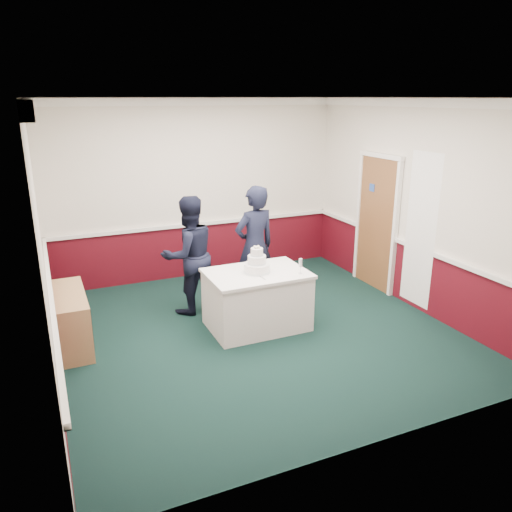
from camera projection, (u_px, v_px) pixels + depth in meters
name	position (u px, v px, depth m)	size (l,w,h in m)	color
ground	(257.00, 331.00, 6.69)	(5.00, 5.00, 0.00)	black
room_shell	(244.00, 178.00, 6.66)	(5.00, 5.00, 3.00)	silver
sideboard	(71.00, 319.00, 6.23)	(0.41, 1.20, 0.70)	tan
cake_table	(257.00, 299.00, 6.72)	(1.32, 0.92, 0.79)	white
wedding_cake	(257.00, 264.00, 6.57)	(0.35, 0.35, 0.36)	white
cake_knife	(261.00, 277.00, 6.41)	(0.01, 0.22, 0.01)	silver
champagne_flute	(300.00, 264.00, 6.51)	(0.05, 0.05, 0.21)	silver
person_man	(189.00, 255.00, 7.09)	(0.83, 0.65, 1.71)	black
person_woman	(255.00, 247.00, 7.32)	(0.66, 0.43, 1.81)	black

